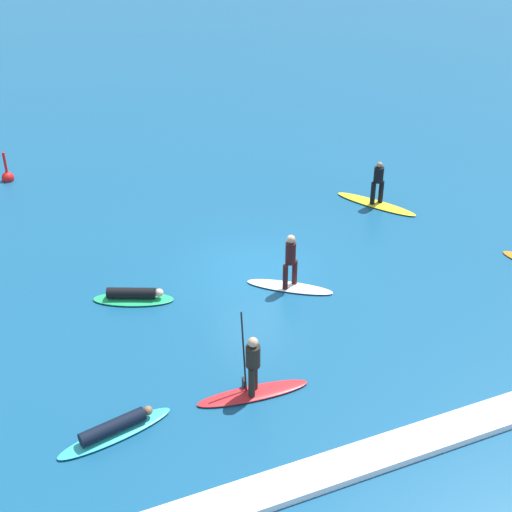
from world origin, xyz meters
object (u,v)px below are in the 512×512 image
Objects in this scene: surfer_on_green_board at (133,296)px; surfer_on_yellow_board at (377,194)px; surfer_on_white_board at (290,274)px; marker_buoy at (8,177)px; surfer_on_red_board at (253,379)px; surfer_on_teal_board at (115,429)px.

surfer_on_yellow_board reaches higher than surfer_on_green_board.
surfer_on_white_board is 13.56m from marker_buoy.
surfer_on_white_board is at bearing -85.38° from surfer_on_yellow_board.
marker_buoy is (-7.13, 11.53, -0.35)m from surfer_on_white_board.
surfer_on_red_board reaches higher than marker_buoy.
marker_buoy reaches higher than surfer_on_teal_board.
surfer_on_white_board is 0.80× the size of surfer_on_yellow_board.
surfer_on_teal_board is (-6.32, -4.04, -0.35)m from surfer_on_white_board.
surfer_on_yellow_board is at bearing -107.05° from surfer_on_white_board.
surfer_on_green_board is 0.80× the size of surfer_on_yellow_board.
surfer_on_yellow_board is (5.40, 3.91, -0.08)m from surfer_on_white_board.
surfer_on_green_board is 10.34m from surfer_on_yellow_board.
marker_buoy is (-2.55, 10.34, 0.02)m from surfer_on_green_board.
surfer_on_white_board reaches higher than surfer_on_teal_board.
surfer_on_teal_board is 15.59m from marker_buoy.
surfer_on_red_board reaches higher than surfer_on_yellow_board.
surfer_on_teal_board is (-3.45, -0.04, -0.34)m from surfer_on_red_board.
surfer_on_teal_board is (-1.74, -5.23, 0.01)m from surfer_on_green_board.
surfer_on_green_board is 0.87× the size of surfer_on_red_board.
surfer_on_teal_board is at bearing 69.63° from surfer_on_white_board.
surfer_on_red_board is 2.19× the size of marker_buoy.
surfer_on_green_board is 1.89× the size of marker_buoy.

